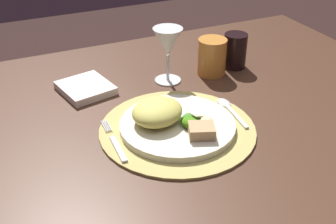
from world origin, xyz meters
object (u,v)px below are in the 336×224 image
Objects in this scene: dark_tumbler at (235,51)px; amber_tumbler at (212,57)px; spoon at (228,107)px; napkin at (86,88)px; dinner_plate at (177,125)px; wine_glass at (168,44)px; fork at (115,142)px; dining_table at (179,160)px.

amber_tumbler is at bearing -171.87° from dark_tumbler.
spoon is 1.09× the size of napkin.
napkin is at bearing 117.35° from dinner_plate.
dinner_plate is 0.30m from amber_tumbler.
wine_glass is 1.48× the size of amber_tumbler.
fork is 1.65× the size of dark_tumbler.
fork is 0.49m from dark_tumbler.
dining_table is 0.30m from napkin.
amber_tumbler is (0.21, 0.22, 0.04)m from dinner_plate.
fork is 0.42m from amber_tumbler.
fork reaches higher than dining_table.
fork is at bearing 178.80° from dinner_plate.
napkin is 1.32× the size of dark_tumbler.
dining_table is 8.40× the size of fork.
dining_table is at bearing -143.79° from dark_tumbler.
spoon is at bearing -107.93° from amber_tumbler.
wine_glass is at bearing -179.10° from dark_tumbler.
napkin is at bearing 125.10° from dining_table.
amber_tumbler is (0.06, 0.19, 0.04)m from spoon.
dark_tumbler reaches higher than fork.
wine_glass is (0.06, 0.19, 0.22)m from dining_table.
dining_table is at bearing 56.79° from dinner_plate.
fork is at bearing -135.03° from wine_glass.
amber_tumbler reaches higher than spoon.
napkin is (-0.14, 0.26, -0.00)m from dinner_plate.
wine_glass is (0.22, -0.03, 0.10)m from napkin.
napkin is at bearing 170.97° from wine_glass.
dinner_plate is 2.61× the size of dark_tumbler.
dark_tumbler is (0.08, 0.01, -0.00)m from amber_tumbler.
dining_table is 0.31m from amber_tumbler.
fork is at bearing -152.30° from dark_tumbler.
dinner_plate is 0.37m from dark_tumbler.
napkin is (-0.16, 0.23, 0.13)m from dining_table.
wine_glass is (0.08, 0.23, 0.09)m from dinner_plate.
wine_glass is at bearing 44.97° from fork.
spoon is at bearing -3.80° from dining_table.
dining_table is 13.54× the size of amber_tumbler.
dinner_plate is at bearing -62.65° from napkin.
fork is 1.09× the size of wine_glass.
napkin is at bearing 140.31° from spoon.
spoon is 1.44× the size of dark_tumbler.
wine_glass reaches higher than fork.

